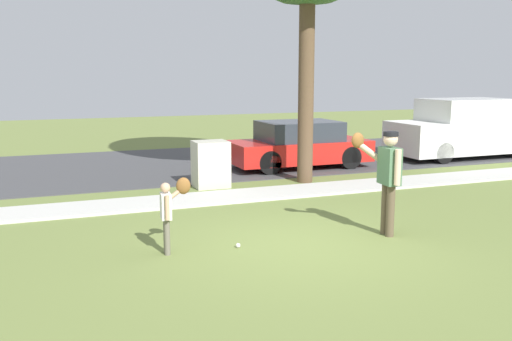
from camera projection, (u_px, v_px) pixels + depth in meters
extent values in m
plane|color=olive|center=(229.00, 199.00, 12.17)|extent=(48.00, 48.00, 0.00)
cube|color=beige|center=(228.00, 197.00, 12.26)|extent=(36.00, 1.20, 0.06)
cube|color=#424244|center=(175.00, 164.00, 16.86)|extent=(36.00, 6.80, 0.02)
cylinder|color=brown|center=(390.00, 211.00, 9.32)|extent=(0.14, 0.14, 0.87)
cylinder|color=brown|center=(385.00, 209.00, 9.48)|extent=(0.14, 0.14, 0.87)
cube|color=#4C7251|center=(390.00, 166.00, 9.27)|extent=(0.28, 0.44, 0.62)
sphere|color=beige|center=(391.00, 139.00, 9.20)|extent=(0.24, 0.24, 0.24)
cylinder|color=black|center=(391.00, 134.00, 9.18)|extent=(0.25, 0.25, 0.07)
cylinder|color=beige|center=(398.00, 167.00, 9.02)|extent=(0.10, 0.10, 0.58)
cylinder|color=beige|center=(368.00, 151.00, 9.41)|extent=(0.54, 0.15, 0.42)
ellipsoid|color=brown|center=(358.00, 140.00, 9.32)|extent=(0.23, 0.16, 0.26)
cylinder|color=#6B6656|center=(166.00, 235.00, 8.49)|extent=(0.09, 0.09, 0.55)
cylinder|color=#6B6656|center=(167.00, 237.00, 8.38)|extent=(0.09, 0.09, 0.55)
cube|color=silver|center=(166.00, 206.00, 8.35)|extent=(0.17, 0.28, 0.39)
sphere|color=tan|center=(165.00, 188.00, 8.31)|extent=(0.15, 0.15, 0.15)
cylinder|color=tan|center=(175.00, 194.00, 8.53)|extent=(0.34, 0.10, 0.26)
ellipsoid|color=brown|center=(183.00, 186.00, 8.54)|extent=(0.23, 0.16, 0.26)
cylinder|color=tan|center=(167.00, 208.00, 8.20)|extent=(0.06, 0.06, 0.37)
sphere|color=white|center=(238.00, 245.00, 8.77)|extent=(0.07, 0.07, 0.07)
cube|color=beige|center=(211.00, 164.00, 13.38)|extent=(0.81, 0.69, 1.11)
cylinder|color=brown|center=(306.00, 77.00, 13.65)|extent=(0.38, 0.38, 5.23)
cube|color=red|center=(299.00, 151.00, 16.12)|extent=(4.00, 1.75, 0.60)
cube|color=#2D333D|center=(299.00, 131.00, 16.02)|extent=(2.20, 1.61, 0.55)
cylinder|color=black|center=(269.00, 162.00, 15.00)|extent=(0.64, 0.22, 0.64)
cylinder|color=black|center=(249.00, 155.00, 16.40)|extent=(0.64, 0.22, 0.64)
cylinder|color=black|center=(350.00, 157.00, 15.88)|extent=(0.64, 0.22, 0.64)
cylinder|color=black|center=(324.00, 151.00, 17.29)|extent=(0.64, 0.22, 0.64)
cube|color=silver|center=(465.00, 136.00, 18.06)|extent=(5.00, 1.95, 1.00)
cube|color=silver|center=(467.00, 110.00, 17.92)|extent=(2.75, 1.79, 0.70)
cylinder|color=black|center=(443.00, 153.00, 16.78)|extent=(0.64, 0.22, 0.64)
cylinder|color=black|center=(408.00, 146.00, 18.37)|extent=(0.64, 0.22, 0.64)
cylinder|color=black|center=(482.00, 142.00, 19.47)|extent=(0.64, 0.22, 0.64)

